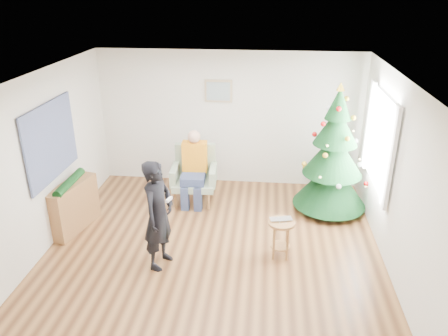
# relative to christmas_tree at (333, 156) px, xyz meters

# --- Properties ---
(floor) EXTENTS (5.00, 5.00, 0.00)m
(floor) POSITION_rel_christmas_tree_xyz_m (-1.87, -1.48, -1.03)
(floor) COLOR brown
(floor) RESTS_ON ground
(ceiling) EXTENTS (5.00, 5.00, 0.00)m
(ceiling) POSITION_rel_christmas_tree_xyz_m (-1.87, -1.48, 1.57)
(ceiling) COLOR white
(ceiling) RESTS_ON wall_back
(wall_back) EXTENTS (5.00, 0.00, 5.00)m
(wall_back) POSITION_rel_christmas_tree_xyz_m (-1.87, 1.02, 0.27)
(wall_back) COLOR silver
(wall_back) RESTS_ON floor
(wall_front) EXTENTS (5.00, 0.00, 5.00)m
(wall_front) POSITION_rel_christmas_tree_xyz_m (-1.87, -3.98, 0.27)
(wall_front) COLOR silver
(wall_front) RESTS_ON floor
(wall_left) EXTENTS (0.00, 5.00, 5.00)m
(wall_left) POSITION_rel_christmas_tree_xyz_m (-4.37, -1.48, 0.27)
(wall_left) COLOR silver
(wall_left) RESTS_ON floor
(wall_right) EXTENTS (0.00, 5.00, 5.00)m
(wall_right) POSITION_rel_christmas_tree_xyz_m (0.63, -1.48, 0.27)
(wall_right) COLOR silver
(wall_right) RESTS_ON floor
(window_panel) EXTENTS (0.04, 1.30, 1.40)m
(window_panel) POSITION_rel_christmas_tree_xyz_m (0.60, -0.48, 0.47)
(window_panel) COLOR white
(window_panel) RESTS_ON wall_right
(curtains) EXTENTS (0.05, 1.75, 1.50)m
(curtains) POSITION_rel_christmas_tree_xyz_m (0.57, -0.48, 0.47)
(curtains) COLOR white
(curtains) RESTS_ON wall_right
(christmas_tree) EXTENTS (1.26, 1.26, 2.28)m
(christmas_tree) POSITION_rel_christmas_tree_xyz_m (0.00, 0.00, 0.00)
(christmas_tree) COLOR #3F2816
(christmas_tree) RESTS_ON floor
(stool) EXTENTS (0.39, 0.39, 0.58)m
(stool) POSITION_rel_christmas_tree_xyz_m (-0.87, -1.52, -0.73)
(stool) COLOR brown
(stool) RESTS_ON floor
(laptop) EXTENTS (0.36, 0.27, 0.03)m
(laptop) POSITION_rel_christmas_tree_xyz_m (-0.87, -1.52, -0.43)
(laptop) COLOR silver
(laptop) RESTS_ON stool
(armchair) EXTENTS (0.83, 0.76, 1.02)m
(armchair) POSITION_rel_christmas_tree_xyz_m (-2.41, 0.11, -0.65)
(armchair) COLOR gray
(armchair) RESTS_ON floor
(seated_person) EXTENTS (0.45, 0.65, 1.34)m
(seated_person) POSITION_rel_christmas_tree_xyz_m (-2.41, 0.05, -0.34)
(seated_person) COLOR navy
(seated_person) RESTS_ON armchair
(standing_man) EXTENTS (0.53, 0.66, 1.59)m
(standing_man) POSITION_rel_christmas_tree_xyz_m (-2.57, -1.89, -0.23)
(standing_man) COLOR black
(standing_man) RESTS_ON floor
(game_controller) EXTENTS (0.07, 0.13, 0.04)m
(game_controller) POSITION_rel_christmas_tree_xyz_m (-2.40, -1.92, 0.04)
(game_controller) COLOR white
(game_controller) RESTS_ON standing_man
(console) EXTENTS (0.51, 1.04, 0.80)m
(console) POSITION_rel_christmas_tree_xyz_m (-4.20, -1.07, -0.63)
(console) COLOR brown
(console) RESTS_ON floor
(garland) EXTENTS (0.14, 0.90, 0.14)m
(garland) POSITION_rel_christmas_tree_xyz_m (-4.20, -1.07, -0.21)
(garland) COLOR black
(garland) RESTS_ON console
(tapestry) EXTENTS (0.03, 1.50, 1.15)m
(tapestry) POSITION_rel_christmas_tree_xyz_m (-4.33, -1.18, 0.52)
(tapestry) COLOR black
(tapestry) RESTS_ON wall_left
(framed_picture) EXTENTS (0.52, 0.05, 0.42)m
(framed_picture) POSITION_rel_christmas_tree_xyz_m (-2.07, 0.99, 0.82)
(framed_picture) COLOR tan
(framed_picture) RESTS_ON wall_back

